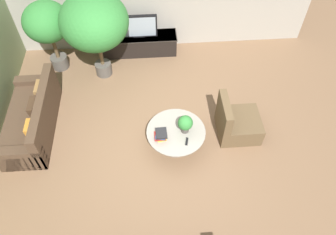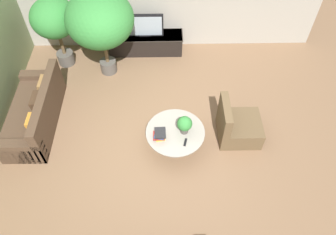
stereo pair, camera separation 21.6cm
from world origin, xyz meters
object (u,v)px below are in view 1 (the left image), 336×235
object	(u,v)px
media_console	(140,44)
television	(138,26)
potted_palm_corner	(94,22)
potted_plant_tabletop	(185,124)
armchair_wicker	(236,123)
potted_palm_tall	(47,24)
coffee_table	(176,135)
couch_by_wall	(33,119)

from	to	relation	value
media_console	television	bearing A→B (deg)	-90.00
media_console	potted_palm_corner	xyz separation A→B (m)	(-0.85, -0.70, 1.14)
media_console	potted_plant_tabletop	world-z (taller)	potted_plant_tabletop
armchair_wicker	potted_palm_tall	distance (m)	4.42
potted_palm_tall	potted_plant_tabletop	world-z (taller)	potted_palm_tall
media_console	coffee_table	distance (m)	2.90
media_console	potted_palm_corner	distance (m)	1.58
media_console	armchair_wicker	world-z (taller)	armchair_wicker
couch_by_wall	armchair_wicker	world-z (taller)	armchair_wicker
potted_palm_corner	potted_plant_tabletop	world-z (taller)	potted_palm_corner
media_console	potted_plant_tabletop	distance (m)	2.96
couch_by_wall	potted_palm_corner	distance (m)	2.27
media_console	television	xyz separation A→B (m)	(-0.00, -0.00, 0.50)
couch_by_wall	media_console	bearing A→B (deg)	136.06
potted_palm_corner	potted_palm_tall	bearing A→B (deg)	163.54
potted_palm_tall	television	bearing A→B (deg)	11.73
media_console	potted_palm_corner	bearing A→B (deg)	-140.48
couch_by_wall	coffee_table	bearing A→B (deg)	77.44
television	potted_palm_corner	size ratio (longest dim) A/B	0.44
media_console	television	world-z (taller)	television
coffee_table	couch_by_wall	distance (m)	2.83
armchair_wicker	potted_palm_corner	size ratio (longest dim) A/B	0.43
potted_palm_corner	coffee_table	bearing A→B (deg)	-55.28
potted_plant_tabletop	potted_palm_corner	bearing A→B (deg)	127.61
coffee_table	couch_by_wall	xyz separation A→B (m)	(-2.76, 0.62, -0.02)
potted_palm_tall	media_console	bearing A→B (deg)	11.77
potted_palm_tall	potted_plant_tabletop	bearing A→B (deg)	-42.29
media_console	armchair_wicker	xyz separation A→B (m)	(1.83, -2.60, 0.02)
potted_plant_tabletop	media_console	bearing A→B (deg)	105.64
potted_palm_tall	couch_by_wall	bearing A→B (deg)	-97.77
coffee_table	potted_palm_corner	bearing A→B (deg)	124.72
media_console	potted_palm_tall	xyz separation A→B (m)	(-1.88, -0.39, 0.93)
potted_palm_corner	armchair_wicker	bearing A→B (deg)	-35.36
television	potted_palm_corner	world-z (taller)	potted_palm_corner
media_console	television	distance (m)	0.50
couch_by_wall	potted_palm_tall	xyz separation A→B (m)	(0.25, 1.82, 0.90)
media_console	armchair_wicker	size ratio (longest dim) A/B	2.08
media_console	potted_plant_tabletop	xyz separation A→B (m)	(0.79, -2.83, 0.40)
couch_by_wall	potted_palm_corner	size ratio (longest dim) A/B	1.00
media_console	potted_palm_tall	size ratio (longest dim) A/B	1.08
potted_palm_tall	potted_plant_tabletop	size ratio (longest dim) A/B	4.45
television	coffee_table	size ratio (longest dim) A/B	0.80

